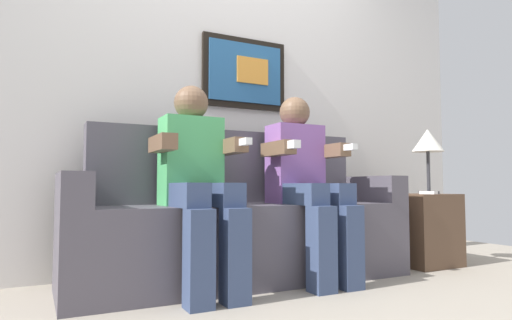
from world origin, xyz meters
TOP-DOWN VIEW (x-y plane):
  - ground_plane at (0.00, 0.00)m, footprint 5.73×5.73m
  - back_wall_assembly at (0.01, 0.76)m, footprint 4.41×0.10m
  - couch at (0.00, 0.33)m, footprint 2.01×0.58m
  - person_on_left at (-0.34, 0.16)m, footprint 0.46×0.56m
  - person_on_right at (0.34, 0.16)m, footprint 0.46×0.56m
  - side_table_right at (1.35, 0.22)m, footprint 0.40×0.40m
  - table_lamp at (1.39, 0.18)m, footprint 0.22×0.22m
  - spare_remote_on_table at (1.31, 0.11)m, footprint 0.04×0.13m

SIDE VIEW (x-z plane):
  - ground_plane at x=0.00m, z-range 0.00..0.00m
  - side_table_right at x=1.35m, z-range 0.00..0.50m
  - couch at x=0.00m, z-range -0.14..0.76m
  - spare_remote_on_table at x=1.31m, z-range 0.50..0.52m
  - person_on_left at x=-0.34m, z-range 0.05..1.16m
  - person_on_right at x=0.34m, z-range 0.05..1.16m
  - table_lamp at x=1.39m, z-range 0.63..1.09m
  - back_wall_assembly at x=0.01m, z-range 0.00..2.60m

